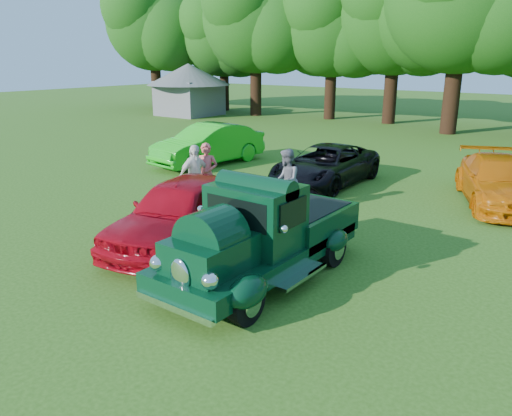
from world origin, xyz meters
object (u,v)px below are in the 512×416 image
Objects in this scene: hero_pickup at (263,237)px; back_car_lime at (208,144)px; back_car_black at (325,165)px; gazebo at (189,84)px; red_convertible at (183,211)px; spectator_pink at (207,174)px; spectator_white at (195,176)px; spectator_grey at (286,181)px; back_car_orange at (500,181)px.

back_car_lime is (-8.50, 7.83, -0.03)m from hero_pickup.
back_car_black is 0.79× the size of gazebo.
spectator_pink is at bearing 110.17° from red_convertible.
back_car_lime reaches higher than red_convertible.
gazebo reaches higher than back_car_lime.
spectator_white is (-1.99, 2.52, 0.12)m from red_convertible.
hero_pickup is 0.81× the size of gazebo.
back_car_lime is at bearing 48.52° from spectator_white.
hero_pickup is at bearing -35.55° from back_car_lime.
back_car_lime is at bearing -154.33° from spectator_grey.
back_car_lime is at bearing -43.72° from gazebo.
red_convertible is 2.60× the size of spectator_pink.
spectator_grey is (0.51, 3.76, 0.09)m from red_convertible.
spectator_grey is 2.79m from spectator_white.
back_car_lime is 2.75× the size of spectator_grey.
hero_pickup is 1.01× the size of back_car_lime.
gazebo is at bearing -164.07° from spectator_grey.
spectator_grey reaches higher than red_convertible.
spectator_white reaches higher than spectator_grey.
spectator_grey is at bearing 117.35° from hero_pickup.
spectator_white is (-4.64, 2.89, 0.07)m from hero_pickup.
gazebo is at bearing 143.39° from back_car_lime.
hero_pickup is at bearing -111.48° from spectator_white.
hero_pickup is at bearing -64.12° from spectator_pink.
gazebo is at bearing 107.40° from spectator_pink.
back_car_orange is at bearing 72.45° from hero_pickup.
spectator_pink is at bearing 3.07° from spectator_white.
back_car_lime is at bearing 103.67° from spectator_pink.
red_convertible is 0.98× the size of back_car_black.
spectator_white is at bearing 148.02° from hero_pickup.
back_car_lime reaches higher than back_car_orange.
spectator_white reaches higher than back_car_orange.
hero_pickup is 5.47m from spectator_white.
hero_pickup is 11.55m from back_car_lime.
spectator_grey is at bearing -160.76° from back_car_orange.
back_car_orange is at bearing 8.11° from spectator_pink.
gazebo is (-17.55, 17.48, 1.45)m from spectator_pink.
back_car_orange is 9.35m from spectator_white.
gazebo is (-19.48, 20.49, 1.56)m from red_convertible.
spectator_white is at bearing -97.88° from spectator_grey.
spectator_pink is at bearing -44.90° from gazebo.
back_car_black is 4.65m from spectator_pink.
spectator_pink is (3.92, -4.45, 0.10)m from back_car_lime.
spectator_grey is at bearing -10.52° from spectator_pink.
spectator_grey is at bearing 69.77° from red_convertible.
gazebo is (-17.48, 17.97, 1.45)m from spectator_white.
hero_pickup reaches higher than spectator_grey.
red_convertible is at bearing -44.77° from back_car_lime.
red_convertible is at bearing -146.64° from back_car_orange.
red_convertible is 28.31m from gazebo.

